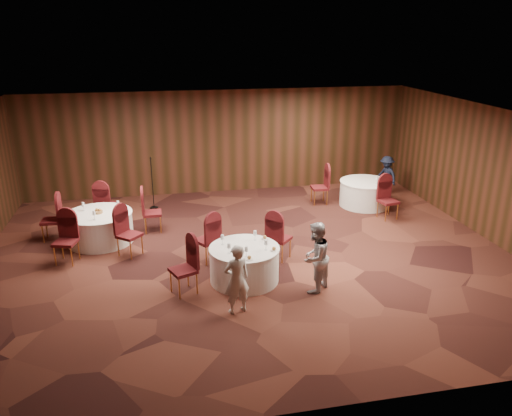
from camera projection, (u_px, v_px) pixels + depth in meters
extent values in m
plane|color=black|center=(249.00, 256.00, 11.48)|extent=(12.00, 12.00, 0.00)
plane|color=silver|center=(249.00, 117.00, 10.39)|extent=(12.00, 12.00, 0.00)
plane|color=black|center=(219.00, 142.00, 15.55)|extent=(12.00, 0.00, 12.00)
plane|color=black|center=(322.00, 309.00, 6.33)|extent=(12.00, 0.00, 12.00)
plane|color=black|center=(492.00, 175.00, 12.06)|extent=(0.00, 10.00, 10.00)
cylinder|color=white|center=(244.00, 264.00, 10.28)|extent=(1.42, 1.42, 0.72)
cylinder|color=white|center=(244.00, 248.00, 10.16)|extent=(1.45, 1.45, 0.03)
cylinder|color=white|center=(100.00, 228.00, 12.18)|extent=(1.57, 1.57, 0.72)
cylinder|color=white|center=(98.00, 214.00, 12.05)|extent=(1.61, 1.61, 0.03)
cylinder|color=white|center=(365.00, 194.00, 14.67)|extent=(1.47, 1.47, 0.72)
cylinder|color=white|center=(366.00, 182.00, 14.55)|extent=(1.50, 1.50, 0.03)
cylinder|color=silver|center=(229.00, 253.00, 9.90)|extent=(0.06, 0.06, 0.01)
cylinder|color=silver|center=(229.00, 250.00, 9.88)|extent=(0.01, 0.01, 0.11)
cone|color=silver|center=(229.00, 246.00, 9.85)|extent=(0.08, 0.08, 0.10)
cylinder|color=silver|center=(246.00, 256.00, 9.76)|extent=(0.06, 0.06, 0.01)
cylinder|color=silver|center=(246.00, 254.00, 9.74)|extent=(0.01, 0.01, 0.11)
cone|color=silver|center=(246.00, 249.00, 9.70)|extent=(0.08, 0.08, 0.10)
cylinder|color=silver|center=(266.00, 250.00, 10.05)|extent=(0.06, 0.06, 0.01)
cylinder|color=silver|center=(266.00, 247.00, 10.03)|extent=(0.01, 0.01, 0.11)
cone|color=silver|center=(266.00, 242.00, 10.00)|extent=(0.08, 0.08, 0.10)
cylinder|color=silver|center=(223.00, 244.00, 10.30)|extent=(0.06, 0.06, 0.01)
cylinder|color=silver|center=(223.00, 242.00, 10.28)|extent=(0.01, 0.01, 0.11)
cone|color=silver|center=(222.00, 237.00, 10.24)|extent=(0.08, 0.08, 0.10)
cylinder|color=silver|center=(255.00, 240.00, 10.51)|extent=(0.06, 0.06, 0.01)
cylinder|color=silver|center=(255.00, 237.00, 10.49)|extent=(0.01, 0.01, 0.11)
cone|color=silver|center=(255.00, 233.00, 10.46)|extent=(0.08, 0.08, 0.10)
cylinder|color=white|center=(249.00, 259.00, 9.63)|extent=(0.15, 0.15, 0.01)
sphere|color=#9E6B33|center=(249.00, 257.00, 9.62)|extent=(0.08, 0.08, 0.08)
cylinder|color=white|center=(274.00, 250.00, 10.02)|extent=(0.15, 0.15, 0.01)
sphere|color=#9E6B33|center=(274.00, 248.00, 10.01)|extent=(0.08, 0.08, 0.08)
cylinder|color=white|center=(265.00, 239.00, 10.56)|extent=(0.15, 0.15, 0.01)
sphere|color=#9E6B33|center=(265.00, 237.00, 10.55)|extent=(0.08, 0.08, 0.08)
cylinder|color=silver|center=(118.00, 209.00, 12.31)|extent=(0.06, 0.06, 0.01)
cylinder|color=silver|center=(118.00, 207.00, 12.29)|extent=(0.01, 0.01, 0.11)
cone|color=silver|center=(118.00, 203.00, 12.25)|extent=(0.08, 0.08, 0.10)
cylinder|color=silver|center=(84.00, 211.00, 12.20)|extent=(0.06, 0.06, 0.01)
cylinder|color=silver|center=(84.00, 208.00, 12.18)|extent=(0.01, 0.01, 0.11)
cone|color=silver|center=(83.00, 204.00, 12.14)|extent=(0.08, 0.08, 0.10)
cylinder|color=silver|center=(95.00, 220.00, 11.64)|extent=(0.06, 0.06, 0.01)
cylinder|color=silver|center=(94.00, 217.00, 11.62)|extent=(0.01, 0.01, 0.11)
cone|color=silver|center=(94.00, 213.00, 11.58)|extent=(0.08, 0.08, 0.10)
cylinder|color=olive|center=(98.00, 212.00, 12.04)|extent=(0.22, 0.22, 0.06)
sphere|color=#9E6B33|center=(97.00, 209.00, 12.03)|extent=(0.07, 0.07, 0.07)
sphere|color=#9E6B33|center=(99.00, 210.00, 12.00)|extent=(0.07, 0.07, 0.07)
cylinder|color=silver|center=(376.00, 183.00, 14.33)|extent=(0.06, 0.06, 0.01)
cylinder|color=silver|center=(377.00, 182.00, 14.31)|extent=(0.01, 0.01, 0.11)
cone|color=silver|center=(377.00, 178.00, 14.27)|extent=(0.08, 0.08, 0.10)
cylinder|color=black|center=(154.00, 208.00, 14.57)|extent=(0.24, 0.24, 0.02)
cylinder|color=black|center=(152.00, 183.00, 14.31)|extent=(0.02, 0.02, 1.50)
cylinder|color=black|center=(150.00, 158.00, 14.11)|extent=(0.04, 0.12, 0.04)
imported|color=silver|center=(237.00, 279.00, 9.02)|extent=(0.56, 0.44, 1.35)
imported|color=#B0B0B5|center=(315.00, 257.00, 9.76)|extent=(0.89, 0.88, 1.44)
imported|color=black|center=(386.00, 175.00, 15.59)|extent=(0.69, 0.90, 1.22)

